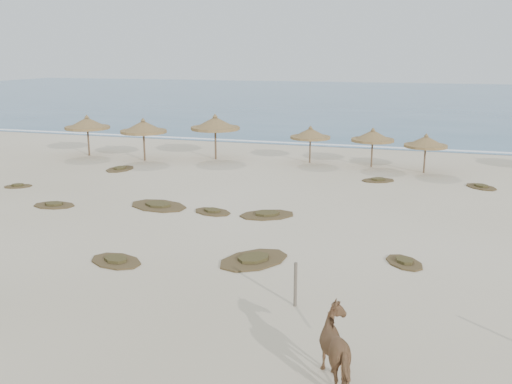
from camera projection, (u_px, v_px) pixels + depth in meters
ground at (222, 255)px, 20.29m from camera, size 160.00×160.00×0.00m
ocean at (387, 99)px, 89.94m from camera, size 200.00×100.00×0.01m
foam_line at (338, 145)px, 44.44m from camera, size 70.00×0.60×0.01m
palapa_0 at (87, 124)px, 39.53m from camera, size 3.32×3.32×2.88m
palapa_1 at (143, 127)px, 37.61m from camera, size 3.45×3.45×2.87m
palapa_2 at (215, 124)px, 38.10m from camera, size 4.27×4.27×3.08m
palapa_3 at (310, 134)px, 36.94m from camera, size 2.92×2.92×2.46m
palapa_4 at (373, 136)px, 35.52m from camera, size 3.44×3.44×2.52m
palapa_5 at (426, 142)px, 33.80m from camera, size 2.57×2.57×2.40m
horse at (341, 349)px, 12.32m from camera, size 1.64×2.04×1.57m
fence_post_near at (295, 284)px, 16.09m from camera, size 0.13×0.13×1.31m
scrub_0 at (54, 205)px, 26.85m from camera, size 2.12×1.49×0.16m
scrub_1 at (158, 205)px, 26.75m from camera, size 3.44×2.73×0.16m
scrub_2 at (212, 211)px, 25.73m from camera, size 2.15×1.74×0.16m
scrub_3 at (267, 215)px, 25.24m from camera, size 2.97×2.68×0.16m
scrub_4 at (404, 262)px, 19.50m from camera, size 1.81×1.96×0.16m
scrub_6 at (120, 169)px, 35.23m from camera, size 1.50×2.27×0.16m
scrub_7 at (378, 180)px, 32.09m from camera, size 2.23×1.94×0.16m
scrub_8 at (18, 186)px, 30.67m from camera, size 1.73×1.53×0.16m
scrub_9 at (254, 259)px, 19.76m from camera, size 2.98×3.30×0.16m
scrub_10 at (481, 187)px, 30.50m from camera, size 2.13×2.19×0.16m
scrub_11 at (116, 261)px, 19.64m from camera, size 2.40×1.96×0.16m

